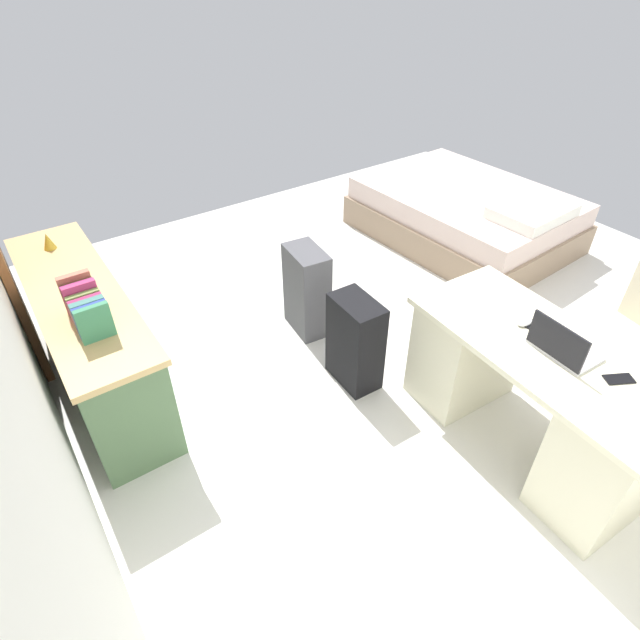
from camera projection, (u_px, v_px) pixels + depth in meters
name	position (u px, v px, depth m)	size (l,w,h in m)	color
ground_plane	(416.00, 344.00, 3.77)	(5.74, 5.74, 0.00)	silver
desk	(531.00, 394.00, 2.84)	(1.47, 0.73, 0.73)	beige
office_chair	(629.00, 346.00, 3.11)	(0.53, 0.53, 0.94)	black
credenza	(91.00, 338.00, 3.25)	(1.80, 0.48, 0.74)	#4C6B47
bed	(465.00, 215.00, 4.90)	(1.97, 1.50, 0.58)	gray
suitcase_black	(355.00, 342.00, 3.30)	(0.36, 0.22, 0.63)	black
suitcase_spare_grey	(307.00, 291.00, 3.73)	(0.36, 0.22, 0.67)	#4C4C51
laptop	(562.00, 347.00, 2.55)	(0.32, 0.24, 0.21)	#B7B7BC
computer_mouse	(524.00, 322.00, 2.76)	(0.06, 0.10, 0.03)	white
cell_phone_near_laptop	(619.00, 379.00, 2.43)	(0.07, 0.14, 0.01)	black
cell_phone_by_mouse	(536.00, 324.00, 2.77)	(0.07, 0.14, 0.01)	black
book_row	(87.00, 307.00, 2.71)	(0.36, 0.17, 0.23)	#3B835D
figurine_small	(48.00, 241.00, 3.37)	(0.08, 0.08, 0.11)	gold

